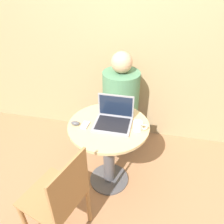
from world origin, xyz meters
TOP-DOWN VIEW (x-y plane):
  - ground_plane at (0.00, 0.00)m, footprint 12.00×12.00m
  - back_wall at (0.00, 0.90)m, footprint 7.00×0.05m
  - round_table at (0.00, 0.00)m, footprint 0.71×0.71m
  - laptop at (0.04, 0.03)m, footprint 0.32×0.27m
  - cell_phone at (-0.19, -0.06)m, footprint 0.06×0.10m
  - computer_mouse at (-0.28, -0.07)m, footprint 0.08×0.04m
  - coffee_cup at (0.26, -0.02)m, footprint 0.12×0.08m
  - chair_empty at (-0.23, -0.60)m, footprint 0.50×0.50m
  - person_seated at (-0.01, 0.66)m, footprint 0.45×0.64m

SIDE VIEW (x-z plane):
  - ground_plane at x=0.00m, z-range 0.00..0.00m
  - chair_empty at x=-0.23m, z-range 0.02..0.89m
  - person_seated at x=-0.01m, z-range -0.11..1.06m
  - round_table at x=0.00m, z-range 0.14..0.86m
  - cell_phone at x=-0.19m, z-range 0.72..0.74m
  - computer_mouse at x=-0.28m, z-range 0.72..0.76m
  - coffee_cup at x=0.26m, z-range 0.72..0.80m
  - laptop at x=0.04m, z-range 0.65..0.88m
  - back_wall at x=0.00m, z-range 0.00..2.60m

